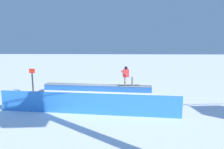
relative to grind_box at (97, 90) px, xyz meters
The scene contains 5 objects.
ground_plane 0.31m from the grind_box, ahead, with size 120.00×120.00×0.00m, color white.
grind_box is the anchor object (origin of this frame).
snowboarder 2.40m from the grind_box, behind, with size 1.57×0.64×1.36m.
safety_fence 4.16m from the grind_box, 90.00° to the left, with size 9.34×0.06×1.10m, color #3182E2.
trail_marker 4.54m from the grind_box, ahead, with size 0.40×0.10×1.86m.
Camera 1 is at (-1.72, 13.51, 3.49)m, focal length 30.97 mm.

